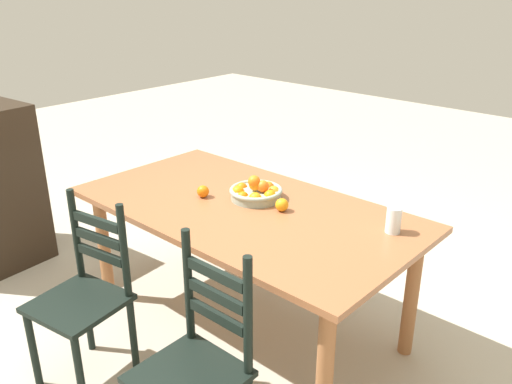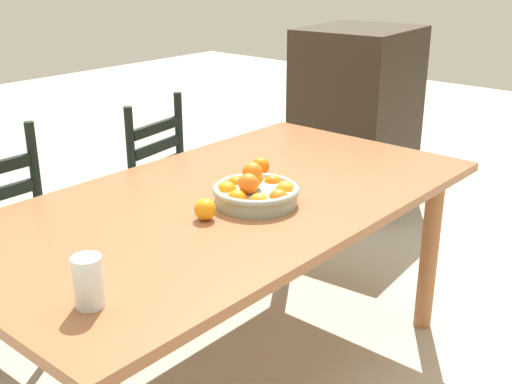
# 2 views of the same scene
# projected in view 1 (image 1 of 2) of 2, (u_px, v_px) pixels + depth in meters

# --- Properties ---
(ground_plane) EXTENTS (12.00, 12.00, 0.00)m
(ground_plane) POSITION_uv_depth(u_px,v_px,m) (246.00, 321.00, 3.08)
(ground_plane) COLOR #B1A895
(dining_table) EXTENTS (1.85, 0.99, 0.73)m
(dining_table) POSITION_uv_depth(u_px,v_px,m) (245.00, 221.00, 2.83)
(dining_table) COLOR #925836
(dining_table) RESTS_ON ground
(chair_near_window) EXTENTS (0.44, 0.44, 0.92)m
(chair_near_window) POSITION_uv_depth(u_px,v_px,m) (85.00, 298.00, 2.51)
(chair_near_window) COLOR black
(chair_near_window) RESTS_ON ground
(chair_by_cabinet) EXTENTS (0.39, 0.39, 0.95)m
(chair_by_cabinet) POSITION_uv_depth(u_px,v_px,m) (197.00, 367.00, 2.07)
(chair_by_cabinet) COLOR black
(chair_by_cabinet) RESTS_ON ground
(fruit_bowl) EXTENTS (0.29, 0.29, 0.14)m
(fruit_bowl) POSITION_uv_depth(u_px,v_px,m) (256.00, 192.00, 2.87)
(fruit_bowl) COLOR #95A593
(fruit_bowl) RESTS_ON dining_table
(orange_loose_0) EXTENTS (0.07, 0.07, 0.07)m
(orange_loose_0) POSITION_uv_depth(u_px,v_px,m) (203.00, 191.00, 2.90)
(orange_loose_0) COLOR orange
(orange_loose_0) RESTS_ON dining_table
(orange_loose_1) EXTENTS (0.07, 0.07, 0.07)m
(orange_loose_1) POSITION_uv_depth(u_px,v_px,m) (282.00, 205.00, 2.73)
(orange_loose_1) COLOR orange
(orange_loose_1) RESTS_ON dining_table
(drinking_glass) EXTENTS (0.07, 0.07, 0.13)m
(drinking_glass) POSITION_uv_depth(u_px,v_px,m) (394.00, 220.00, 2.49)
(drinking_glass) COLOR silver
(drinking_glass) RESTS_ON dining_table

